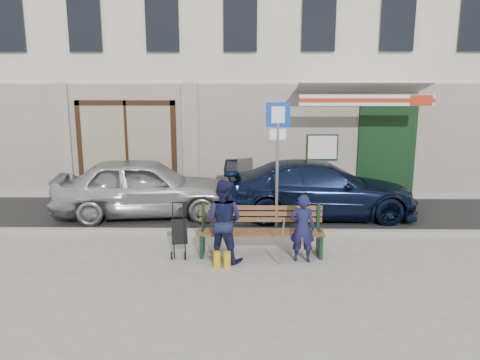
{
  "coord_description": "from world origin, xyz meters",
  "views": [
    {
      "loc": [
        0.21,
        -8.17,
        3.28
      ],
      "look_at": [
        0.05,
        1.6,
        1.2
      ],
      "focal_mm": 35.0,
      "sensor_mm": 36.0,
      "label": 1
    }
  ],
  "objects_px": {
    "man": "(302,228)",
    "woman": "(223,221)",
    "parking_sign": "(278,145)",
    "stroller": "(179,233)",
    "car_silver": "(144,187)",
    "bench": "(258,232)",
    "car_navy": "(320,189)"
  },
  "relations": [
    {
      "from": "car_navy",
      "to": "woman",
      "type": "relative_size",
      "value": 3.04
    },
    {
      "from": "car_navy",
      "to": "stroller",
      "type": "bearing_deg",
      "value": 130.61
    },
    {
      "from": "car_silver",
      "to": "woman",
      "type": "bearing_deg",
      "value": -150.91
    },
    {
      "from": "man",
      "to": "stroller",
      "type": "height_order",
      "value": "man"
    },
    {
      "from": "parking_sign",
      "to": "stroller",
      "type": "relative_size",
      "value": 2.76
    },
    {
      "from": "car_navy",
      "to": "stroller",
      "type": "xyz_separation_m",
      "value": [
        -3.06,
        -2.74,
        -0.22
      ]
    },
    {
      "from": "bench",
      "to": "woman",
      "type": "height_order",
      "value": "woman"
    },
    {
      "from": "bench",
      "to": "stroller",
      "type": "distance_m",
      "value": 1.51
    },
    {
      "from": "woman",
      "to": "parking_sign",
      "type": "bearing_deg",
      "value": -99.56
    },
    {
      "from": "bench",
      "to": "stroller",
      "type": "bearing_deg",
      "value": -176.77
    },
    {
      "from": "car_silver",
      "to": "car_navy",
      "type": "distance_m",
      "value": 4.32
    },
    {
      "from": "car_silver",
      "to": "woman",
      "type": "relative_size",
      "value": 2.79
    },
    {
      "from": "bench",
      "to": "stroller",
      "type": "height_order",
      "value": "stroller"
    },
    {
      "from": "car_silver",
      "to": "man",
      "type": "distance_m",
      "value": 4.6
    },
    {
      "from": "bench",
      "to": "man",
      "type": "height_order",
      "value": "man"
    },
    {
      "from": "car_silver",
      "to": "bench",
      "type": "relative_size",
      "value": 1.79
    },
    {
      "from": "parking_sign",
      "to": "car_navy",
      "type": "bearing_deg",
      "value": 35.48
    },
    {
      "from": "car_navy",
      "to": "man",
      "type": "distance_m",
      "value": 3.07
    },
    {
      "from": "parking_sign",
      "to": "man",
      "type": "distance_m",
      "value": 2.3
    },
    {
      "from": "car_silver",
      "to": "car_navy",
      "type": "xyz_separation_m",
      "value": [
        4.32,
        0.06,
        -0.05
      ]
    },
    {
      "from": "bench",
      "to": "stroller",
      "type": "relative_size",
      "value": 2.34
    },
    {
      "from": "bench",
      "to": "car_silver",
      "type": "bearing_deg",
      "value": 136.72
    },
    {
      "from": "car_navy",
      "to": "woman",
      "type": "height_order",
      "value": "woman"
    },
    {
      "from": "man",
      "to": "stroller",
      "type": "relative_size",
      "value": 1.24
    },
    {
      "from": "car_silver",
      "to": "bench",
      "type": "xyz_separation_m",
      "value": [
        2.76,
        -2.6,
        -0.27
      ]
    },
    {
      "from": "parking_sign",
      "to": "man",
      "type": "height_order",
      "value": "parking_sign"
    },
    {
      "from": "woman",
      "to": "stroller",
      "type": "relative_size",
      "value": 1.5
    },
    {
      "from": "car_silver",
      "to": "parking_sign",
      "type": "distance_m",
      "value": 3.56
    },
    {
      "from": "man",
      "to": "stroller",
      "type": "xyz_separation_m",
      "value": [
        -2.3,
        0.23,
        -0.18
      ]
    },
    {
      "from": "man",
      "to": "woman",
      "type": "height_order",
      "value": "woman"
    },
    {
      "from": "parking_sign",
      "to": "woman",
      "type": "bearing_deg",
      "value": -128.74
    },
    {
      "from": "woman",
      "to": "stroller",
      "type": "height_order",
      "value": "woman"
    }
  ]
}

